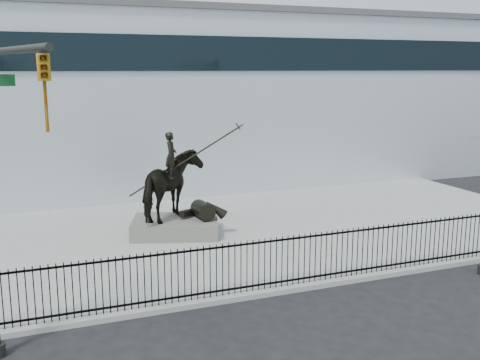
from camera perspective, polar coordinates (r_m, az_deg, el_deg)
name	(u,v)px	position (r m, az deg, el deg)	size (l,w,h in m)	color
ground	(284,311)	(15.30, 4.51, -13.15)	(120.00, 120.00, 0.00)	black
plaza	(204,236)	(21.38, -3.73, -5.72)	(30.00, 12.00, 0.15)	gray
building	(134,101)	(33.13, -10.77, 7.94)	(44.00, 14.00, 9.00)	silver
picket_fence	(265,264)	(16.01, 2.59, -8.50)	(22.10, 0.10, 1.50)	black
statue_plinth	(175,227)	(21.38, -6.58, -4.73)	(3.18, 2.19, 0.60)	#524F4B
equestrian_statue	(176,187)	(21.00, -6.51, -0.67)	(3.89, 3.07, 3.46)	black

